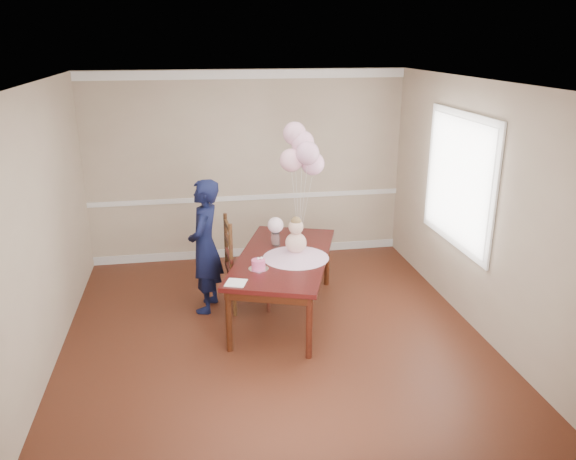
{
  "coord_description": "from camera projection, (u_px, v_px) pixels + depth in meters",
  "views": [
    {
      "loc": [
        -0.79,
        -5.34,
        3.1
      ],
      "look_at": [
        0.24,
        0.54,
        1.05
      ],
      "focal_mm": 35.0,
      "sensor_mm": 36.0,
      "label": 1
    }
  ],
  "objects": [
    {
      "name": "table_apron",
      "position": [
        284.0,
        263.0,
        6.45
      ],
      "size": [
        1.46,
        2.07,
        0.1
      ],
      "primitive_type": "cube",
      "rotation": [
        0.0,
        0.0,
        -0.34
      ],
      "color": "black",
      "rests_on": "table_leg_fl"
    },
    {
      "name": "baby_skirt",
      "position": [
        296.0,
        253.0,
        6.33
      ],
      "size": [
        0.96,
        0.96,
        0.1
      ],
      "primitive_type": "cone",
      "rotation": [
        0.0,
        0.0,
        -0.34
      ],
      "color": "#E2A7CA",
      "rests_on": "dining_table_top"
    },
    {
      "name": "chair_leg_br",
      "position": [
        262.0,
        280.0,
        6.99
      ],
      "size": [
        0.05,
        0.05,
        0.48
      ],
      "primitive_type": "cylinder",
      "rotation": [
        0.0,
        0.0,
        0.07
      ],
      "color": "#35180E",
      "rests_on": "floor"
    },
    {
      "name": "chair_slat_top",
      "position": [
        228.0,
        226.0,
        6.45
      ],
      "size": [
        0.07,
        0.45,
        0.06
      ],
      "primitive_type": "cube",
      "rotation": [
        0.0,
        0.0,
        0.07
      ],
      "color": "#3B2110",
      "rests_on": "dining_chair_seat"
    },
    {
      "name": "balloon_weight",
      "position": [
        299.0,
        239.0,
        6.91
      ],
      "size": [
        0.05,
        0.05,
        0.02
      ],
      "primitive_type": "cylinder",
      "rotation": [
        0.0,
        0.0,
        -0.34
      ],
      "color": "silver",
      "rests_on": "dining_table_top"
    },
    {
      "name": "balloon_ribbon_d",
      "position": [
        297.0,
        193.0,
        6.79
      ],
      "size": [
        0.05,
        0.12,
        1.12
      ],
      "primitive_type": "cylinder",
      "rotation": [
        -0.09,
        -0.07,
        -0.34
      ],
      "color": "silver",
      "rests_on": "balloon_weight"
    },
    {
      "name": "wall_right",
      "position": [
        480.0,
        209.0,
        6.04
      ],
      "size": [
        0.02,
        5.0,
        2.7
      ],
      "primitive_type": "cube",
      "color": "tan",
      "rests_on": "floor"
    },
    {
      "name": "chair_leg_fl",
      "position": [
        235.0,
        297.0,
        6.53
      ],
      "size": [
        0.05,
        0.05,
        0.48
      ],
      "primitive_type": "cylinder",
      "rotation": [
        0.0,
        0.0,
        0.07
      ],
      "color": "#3B2210",
      "rests_on": "floor"
    },
    {
      "name": "window_frame",
      "position": [
        459.0,
        180.0,
        6.44
      ],
      "size": [
        0.02,
        1.66,
        1.56
      ],
      "primitive_type": "cube",
      "color": "white",
      "rests_on": "wall_right"
    },
    {
      "name": "baseboard_trim",
      "position": [
        250.0,
        252.0,
        8.41
      ],
      "size": [
        4.5,
        0.02,
        0.12
      ],
      "primitive_type": "cube",
      "color": "silver",
      "rests_on": "floor"
    },
    {
      "name": "balloon_ribbon_b",
      "position": [
        303.0,
        203.0,
        6.73
      ],
      "size": [
        0.08,
        0.08,
        0.93
      ],
      "primitive_type": "cylinder",
      "rotation": [
        0.05,
        0.1,
        -0.34
      ],
      "color": "silver",
      "rests_on": "balloon_weight"
    },
    {
      "name": "table_leg_bl",
      "position": [
        265.0,
        256.0,
        7.46
      ],
      "size": [
        0.09,
        0.09,
        0.69
      ],
      "primitive_type": "cylinder",
      "rotation": [
        0.0,
        0.0,
        -0.34
      ],
      "color": "black",
      "rests_on": "floor"
    },
    {
      "name": "baby_torso",
      "position": [
        296.0,
        243.0,
        6.29
      ],
      "size": [
        0.24,
        0.24,
        0.24
      ],
      "primitive_type": "sphere",
      "color": "pink",
      "rests_on": "baby_skirt"
    },
    {
      "name": "baby_head",
      "position": [
        296.0,
        227.0,
        6.23
      ],
      "size": [
        0.17,
        0.17,
        0.17
      ],
      "primitive_type": "sphere",
      "color": "beige",
      "rests_on": "baby_torso"
    },
    {
      "name": "dining_table_top",
      "position": [
        284.0,
        257.0,
        6.43
      ],
      "size": [
        1.59,
        2.2,
        0.05
      ],
      "primitive_type": "cube",
      "rotation": [
        0.0,
        0.0,
        -0.34
      ],
      "color": "black",
      "rests_on": "table_leg_fl"
    },
    {
      "name": "chair_slat_low",
      "position": [
        229.0,
        255.0,
        6.56
      ],
      "size": [
        0.07,
        0.45,
        0.06
      ],
      "primitive_type": "cube",
      "rotation": [
        0.0,
        0.0,
        0.07
      ],
      "color": "#3D1410",
      "rests_on": "dining_chair_seat"
    },
    {
      "name": "cake_flower_a",
      "position": [
        258.0,
        259.0,
        5.99
      ],
      "size": [
        0.03,
        0.03,
        0.03
      ],
      "primitive_type": "sphere",
      "color": "white",
      "rests_on": "birthday_cake"
    },
    {
      "name": "chair_rail_trim",
      "position": [
        248.0,
        198.0,
        8.14
      ],
      "size": [
        4.5,
        0.02,
        0.07
      ],
      "primitive_type": "cube",
      "color": "white",
      "rests_on": "wall_back"
    },
    {
      "name": "chair_back_post_l",
      "position": [
        231.0,
        250.0,
        6.33
      ],
      "size": [
        0.05,
        0.05,
        0.63
      ],
      "primitive_type": "cylinder",
      "rotation": [
        0.0,
        0.0,
        0.07
      ],
      "color": "#3D2210",
      "rests_on": "dining_chair_seat"
    },
    {
      "name": "wall_left",
      "position": [
        39.0,
        233.0,
        5.3
      ],
      "size": [
        0.02,
        5.0,
        2.7
      ],
      "primitive_type": "cube",
      "color": "tan",
      "rests_on": "floor"
    },
    {
      "name": "rose_vase_near",
      "position": [
        276.0,
        239.0,
        6.69
      ],
      "size": [
        0.13,
        0.13,
        0.16
      ],
      "primitive_type": "cylinder",
      "rotation": [
        0.0,
        0.0,
        -0.34
      ],
      "color": "white",
      "rests_on": "dining_table_top"
    },
    {
      "name": "table_leg_br",
      "position": [
        327.0,
        260.0,
        7.33
      ],
      "size": [
        0.09,
        0.09,
        0.69
      ],
      "primitive_type": "cylinder",
      "rotation": [
        0.0,
        0.0,
        -0.34
      ],
      "color": "black",
      "rests_on": "floor"
    },
    {
      "name": "wall_back",
      "position": [
        248.0,
        167.0,
        8.0
      ],
      "size": [
        4.5,
        0.02,
        2.7
      ],
      "primitive_type": "cube",
      "color": "tan",
      "rests_on": "floor"
    },
    {
      "name": "balloon_ribbon_e",
      "position": [
        306.0,
        208.0,
        6.81
      ],
      "size": [
        0.16,
        0.02,
        0.77
      ],
      "primitive_type": "cylinder",
      "rotation": [
        -0.09,
        0.17,
        -0.34
      ],
      "color": "silver",
      "rests_on": "balloon_weight"
    },
    {
      "name": "window_blinds",
      "position": [
        457.0,
        180.0,
        6.44
      ],
      "size": [
        0.01,
        1.5,
        1.4
      ],
      "primitive_type": "cube",
      "color": "white",
      "rests_on": "wall_right"
    },
    {
      "name": "balloon_e",
      "position": [
        313.0,
        164.0,
        6.66
      ],
      "size": [
        0.28,
        0.28,
        0.28
      ],
      "primitive_type": "sphere",
      "color": "#FDB3D8",
      "rests_on": "balloon_ribbon_e"
    },
    {
      "name": "ceiling",
      "position": [
        273.0,
        83.0,
        5.23
      ],
      "size": [
        4.5,
        5.0,
        0.02
      ],
      "primitive_type": "cube",
      "color": "white",
      "rests_on": "wall_back"
    },
    {
      "name": "balloon_ribbon_c",
      "position": [
        301.0,
        198.0,
        6.79
      ],
      "size": [
        0.05,
        0.08,
        1.03
      ],
      "primitive_type": "cylinder",
      "rotation": [
        -0.09,
        0.02,
        -0.34
      ],
      "color": "white",
      "rests_on": "balloon_weight"
    },
    {
      "name": "cake_platter",
      "position": [
        259.0,
        269.0,
        6.03
      ],
      "size": [
        0.28,
        0.28,
        0.01
      ],
      "primitive_type": "cylinder",
      "rotation": [
        0.0,
        0.0,
        -0.34
      ],
      "color": "silver",
      "rests_on": "dining_table_top"
    },
    {
      "name": "woman",
      "position": [
        205.0,
        246.0,
        6.53
      ],
      "size": [
        0.53,
        0.67,
        1.6
      ],
      "primitive_type": "imported",
      "rotation": [
        0.0,
        0.0,
        -1.85
      ],
      "color": "black",
      "rests_on": "floor"
    },
    {
      "name": "napkin",
      "position": [
        236.0,
        283.0,
        5.69
      ],
      "size": [
        0.25,
        0.25,
        0.01
      ],
      "primitive_type": "cube",
      "rotation": [
        0.0,
        0.0,
        -0.34
      ],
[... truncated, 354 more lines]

